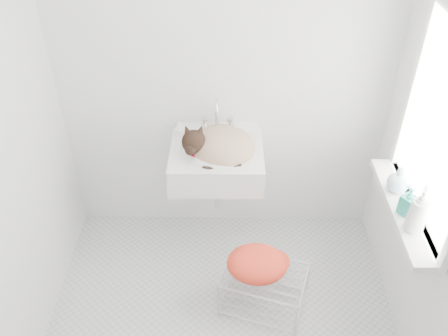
{
  "coord_description": "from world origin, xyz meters",
  "views": [
    {
      "loc": [
        0.03,
        -1.79,
        2.64
      ],
      "look_at": [
        0.01,
        0.5,
        0.88
      ],
      "focal_mm": 38.54,
      "sensor_mm": 36.0,
      "label": 1
    }
  ],
  "objects_px": {
    "sink": "(217,149)",
    "wire_rack": "(264,289)",
    "bottle_c": "(396,190)",
    "cat": "(218,145)",
    "bottle_b": "(405,213)",
    "bottle_a": "(412,230)"
  },
  "relations": [
    {
      "from": "sink",
      "to": "wire_rack",
      "type": "height_order",
      "value": "sink"
    },
    {
      "from": "wire_rack",
      "to": "bottle_c",
      "type": "distance_m",
      "value": 1.03
    },
    {
      "from": "sink",
      "to": "cat",
      "type": "xyz_separation_m",
      "value": [
        0.01,
        -0.02,
        0.04
      ]
    },
    {
      "from": "bottle_b",
      "to": "wire_rack",
      "type": "bearing_deg",
      "value": 177.9
    },
    {
      "from": "sink",
      "to": "bottle_c",
      "type": "bearing_deg",
      "value": -21.03
    },
    {
      "from": "sink",
      "to": "bottle_a",
      "type": "bearing_deg",
      "value": -34.63
    },
    {
      "from": "sink",
      "to": "wire_rack",
      "type": "bearing_deg",
      "value": -61.46
    },
    {
      "from": "wire_rack",
      "to": "cat",
      "type": "bearing_deg",
      "value": 118.33
    },
    {
      "from": "sink",
      "to": "bottle_c",
      "type": "distance_m",
      "value": 1.12
    },
    {
      "from": "sink",
      "to": "cat",
      "type": "distance_m",
      "value": 0.05
    },
    {
      "from": "bottle_b",
      "to": "bottle_c",
      "type": "distance_m",
      "value": 0.19
    },
    {
      "from": "cat",
      "to": "bottle_a",
      "type": "distance_m",
      "value": 1.25
    },
    {
      "from": "bottle_b",
      "to": "sink",
      "type": "bearing_deg",
      "value": 150.45
    },
    {
      "from": "bottle_c",
      "to": "bottle_a",
      "type": "bearing_deg",
      "value": -90.0
    },
    {
      "from": "bottle_b",
      "to": "cat",
      "type": "bearing_deg",
      "value": 150.9
    },
    {
      "from": "sink",
      "to": "cat",
      "type": "height_order",
      "value": "cat"
    },
    {
      "from": "sink",
      "to": "bottle_c",
      "type": "relative_size",
      "value": 3.72
    },
    {
      "from": "sink",
      "to": "bottle_a",
      "type": "relative_size",
      "value": 2.65
    },
    {
      "from": "wire_rack",
      "to": "bottle_b",
      "type": "bearing_deg",
      "value": -2.1
    },
    {
      "from": "bottle_a",
      "to": "bottle_c",
      "type": "distance_m",
      "value": 0.32
    },
    {
      "from": "bottle_a",
      "to": "bottle_c",
      "type": "bearing_deg",
      "value": 90.0
    },
    {
      "from": "wire_rack",
      "to": "bottle_c",
      "type": "height_order",
      "value": "bottle_c"
    }
  ]
}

